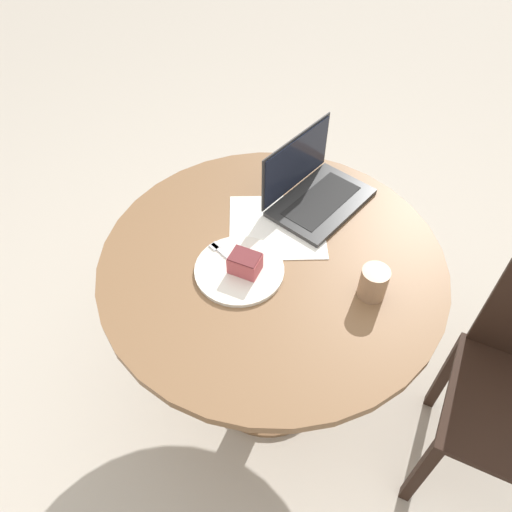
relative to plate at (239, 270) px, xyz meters
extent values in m
plane|color=#B7AD9E|center=(0.06, -0.09, -0.77)|extent=(12.00, 12.00, 0.00)
cylinder|color=brown|center=(0.06, -0.09, -0.76)|extent=(0.48, 0.48, 0.02)
cylinder|color=brown|center=(0.06, -0.09, -0.39)|extent=(0.12, 0.12, 0.71)
cylinder|color=brown|center=(0.06, -0.09, -0.02)|extent=(1.03, 1.03, 0.03)
cube|color=black|center=(-0.32, -0.62, -0.54)|extent=(0.05, 0.05, 0.46)
cube|color=black|center=(0.05, -0.74, -0.54)|extent=(0.05, 0.05, 0.46)
cube|color=white|center=(0.19, -0.09, 0.00)|extent=(0.32, 0.33, 0.00)
cylinder|color=silver|center=(0.00, 0.00, 0.00)|extent=(0.26, 0.26, 0.01)
cube|color=#B74C51|center=(0.00, -0.02, 0.03)|extent=(0.09, 0.10, 0.06)
cube|color=maroon|center=(0.00, -0.02, 0.06)|extent=(0.08, 0.10, 0.00)
cube|color=silver|center=(0.03, 0.03, 0.01)|extent=(0.12, 0.14, 0.00)
cube|color=silver|center=(0.07, 0.08, 0.01)|extent=(0.04, 0.04, 0.00)
cylinder|color=#997556|center=(-0.03, -0.38, 0.04)|extent=(0.08, 0.08, 0.10)
cube|color=#2D2D2D|center=(0.31, -0.22, 0.00)|extent=(0.40, 0.36, 0.02)
cube|color=black|center=(0.31, -0.22, 0.01)|extent=(0.30, 0.26, 0.00)
cube|color=#2D2D2D|center=(0.38, -0.13, 0.11)|extent=(0.28, 0.19, 0.20)
cube|color=black|center=(0.37, -0.13, 0.11)|extent=(0.26, 0.18, 0.18)
camera|label=1|loc=(-0.91, -0.16, 1.11)|focal=35.00mm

